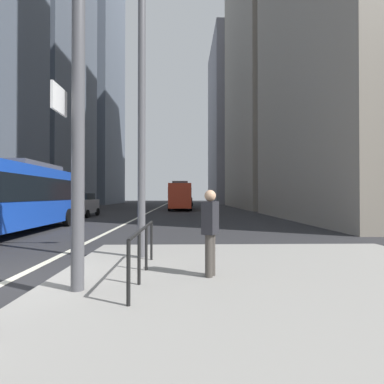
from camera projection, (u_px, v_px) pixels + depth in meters
ground_plane at (141, 216)px, 26.11m from camera, size 160.00×160.00×0.00m
median_island at (295, 295)px, 5.27m from camera, size 9.00×10.00×0.15m
lane_centre_line at (153, 210)px, 36.11m from camera, size 0.20×80.00×0.01m
office_tower_left_mid at (42, 48)px, 42.84m from camera, size 10.56×16.74×44.31m
office_tower_left_far at (91, 87)px, 65.83m from camera, size 10.74×19.04×49.48m
office_tower_right_mid at (276, 42)px, 45.25m from camera, size 11.87×22.57×48.18m
office_tower_right_far at (242, 123)px, 71.47m from camera, size 13.93×21.43×36.64m
city_bus_blue_oncoming at (10, 194)px, 13.89m from camera, size 2.75×12.06×3.40m
city_bus_red_receding at (180, 195)px, 38.54m from camera, size 2.72×10.77×3.40m
car_oncoming_mid at (82, 205)px, 25.72m from camera, size 2.05×4.33×1.94m
car_receding_near at (180, 199)px, 62.71m from camera, size 2.06×4.56×1.94m
car_receding_far at (186, 200)px, 51.61m from camera, size 2.16×4.19×1.94m
street_lamp_post at (142, 62)px, 8.17m from camera, size 5.50×0.32×8.00m
pedestrian_railing at (143, 242)px, 6.17m from camera, size 0.06×3.31×0.98m
pedestrian_waiting at (210, 228)px, 6.21m from camera, size 0.38×0.45×1.73m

